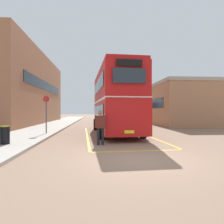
# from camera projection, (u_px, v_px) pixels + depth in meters

# --- Properties ---
(ground_plane) EXTENTS (135.60, 135.60, 0.00)m
(ground_plane) POSITION_uv_depth(u_px,v_px,m) (111.00, 127.00, 21.88)
(ground_plane) COLOR #846651
(sidewalk_left) EXTENTS (4.00, 57.60, 0.14)m
(sidewalk_left) POSITION_uv_depth(u_px,v_px,m) (53.00, 125.00, 23.78)
(sidewalk_left) COLOR #A39E93
(sidewalk_left) RESTS_ON ground
(brick_building_left) EXTENTS (5.20, 22.42, 8.91)m
(brick_building_left) POSITION_uv_depth(u_px,v_px,m) (26.00, 90.00, 27.05)
(brick_building_left) COLOR #9E6647
(brick_building_left) RESTS_ON ground
(depot_building_right) EXTENTS (7.86, 14.67, 5.05)m
(depot_building_right) POSITION_uv_depth(u_px,v_px,m) (179.00, 105.00, 27.67)
(depot_building_right) COLOR #AD7A56
(depot_building_right) RESTS_ON ground
(double_decker_bus) EXTENTS (3.35, 10.05, 4.75)m
(double_decker_bus) POSITION_uv_depth(u_px,v_px,m) (115.00, 101.00, 15.88)
(double_decker_bus) COLOR black
(double_decker_bus) RESTS_ON ground
(single_deck_bus) EXTENTS (3.49, 9.81, 3.02)m
(single_deck_bus) POSITION_uv_depth(u_px,v_px,m) (123.00, 111.00, 36.72)
(single_deck_bus) COLOR black
(single_deck_bus) RESTS_ON ground
(pedestrian_boarding) EXTENTS (0.59, 0.26, 1.77)m
(pedestrian_boarding) POSITION_uv_depth(u_px,v_px,m) (100.00, 125.00, 10.63)
(pedestrian_boarding) COLOR black
(pedestrian_boarding) RESTS_ON ground
(litter_bin) EXTENTS (0.48, 0.48, 0.88)m
(litter_bin) POSITION_uv_depth(u_px,v_px,m) (5.00, 135.00, 10.06)
(litter_bin) COLOR black
(litter_bin) RESTS_ON sidewalk_left
(bus_stop_sign) EXTENTS (0.44, 0.08, 2.65)m
(bus_stop_sign) POSITION_uv_depth(u_px,v_px,m) (46.00, 111.00, 14.72)
(bus_stop_sign) COLOR #4C4C51
(bus_stop_sign) RESTS_ON sidewalk_left
(bay_marking_yellow) EXTENTS (5.02, 12.18, 0.01)m
(bay_marking_yellow) POSITION_uv_depth(u_px,v_px,m) (118.00, 136.00, 14.03)
(bay_marking_yellow) COLOR gold
(bay_marking_yellow) RESTS_ON ground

